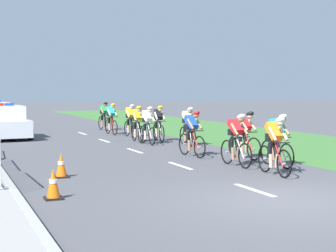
# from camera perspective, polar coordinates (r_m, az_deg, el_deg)

# --- Properties ---
(ground_plane) EXTENTS (160.00, 160.00, 0.00)m
(ground_plane) POSITION_cam_1_polar(r_m,az_deg,el_deg) (10.91, 12.60, -7.87)
(ground_plane) COLOR #4C4C51
(grass_verge) EXTENTS (7.00, 60.00, 0.01)m
(grass_verge) POSITION_cam_1_polar(r_m,az_deg,el_deg) (26.33, 7.30, -0.84)
(grass_verge) COLOR #3D7033
(grass_verge) RESTS_ON ground
(lane_markings_centre) EXTENTS (0.14, 21.60, 0.01)m
(lane_markings_centre) POSITION_cam_1_polar(r_m,az_deg,el_deg) (17.17, -1.41, -3.42)
(lane_markings_centre) COLOR white
(lane_markings_centre) RESTS_ON ground
(cyclist_lead) EXTENTS (0.44, 1.72, 1.56)m
(cyclist_lead) POSITION_cam_1_polar(r_m,az_deg,el_deg) (13.87, 11.49, -2.03)
(cyclist_lead) COLOR black
(cyclist_lead) RESTS_ON ground
(cyclist_second) EXTENTS (0.42, 1.72, 1.56)m
(cyclist_second) POSITION_cam_1_polar(r_m,az_deg,el_deg) (15.38, 11.76, -1.44)
(cyclist_second) COLOR black
(cyclist_second) RESTS_ON ground
(cyclist_third) EXTENTS (0.42, 1.72, 1.56)m
(cyclist_third) POSITION_cam_1_polar(r_m,az_deg,el_deg) (15.27, 7.41, -1.43)
(cyclist_third) COLOR black
(cyclist_third) RESTS_ON ground
(cyclist_fourth) EXTENTS (0.45, 1.72, 1.56)m
(cyclist_fourth) POSITION_cam_1_polar(r_m,az_deg,el_deg) (16.97, 8.32, -0.89)
(cyclist_fourth) COLOR black
(cyclist_fourth) RESTS_ON ground
(cyclist_fifth) EXTENTS (0.44, 1.72, 1.56)m
(cyclist_fifth) POSITION_cam_1_polar(r_m,az_deg,el_deg) (17.33, 2.63, -0.75)
(cyclist_fifth) COLOR black
(cyclist_fifth) RESTS_ON ground
(cyclist_sixth) EXTENTS (0.44, 1.72, 1.56)m
(cyclist_sixth) POSITION_cam_1_polar(r_m,az_deg,el_deg) (20.55, 2.16, 0.01)
(cyclist_sixth) COLOR black
(cyclist_sixth) RESTS_ON ground
(cyclist_seventh) EXTENTS (0.43, 1.72, 1.56)m
(cyclist_seventh) POSITION_cam_1_polar(r_m,az_deg,el_deg) (22.04, -3.34, 0.28)
(cyclist_seventh) COLOR black
(cyclist_seventh) RESTS_ON ground
(cyclist_eighth) EXTENTS (0.45, 1.72, 1.56)m
(cyclist_eighth) POSITION_cam_1_polar(r_m,az_deg,el_deg) (22.38, -1.02, 0.34)
(cyclist_eighth) COLOR black
(cyclist_eighth) RESTS_ON ground
(cyclist_ninth) EXTENTS (0.42, 1.72, 1.56)m
(cyclist_ninth) POSITION_cam_1_polar(r_m,az_deg,el_deg) (21.15, -2.23, 0.12)
(cyclist_ninth) COLOR black
(cyclist_ninth) RESTS_ON ground
(cyclist_tenth) EXTENTS (0.43, 1.72, 1.56)m
(cyclist_tenth) POSITION_cam_1_polar(r_m,az_deg,el_deg) (25.84, -6.17, 0.82)
(cyclist_tenth) COLOR black
(cyclist_tenth) RESTS_ON ground
(cyclist_eleventh) EXTENTS (0.42, 1.72, 1.56)m
(cyclist_eleventh) POSITION_cam_1_polar(r_m,az_deg,el_deg) (24.33, -4.11, 0.63)
(cyclist_eleventh) COLOR black
(cyclist_eleventh) RESTS_ON ground
(cyclist_twelfth) EXTENTS (0.44, 1.72, 1.56)m
(cyclist_twelfth) POSITION_cam_1_polar(r_m,az_deg,el_deg) (28.52, -6.95, 1.11)
(cyclist_twelfth) COLOR black
(cyclist_twelfth) RESTS_ON ground
(police_car_nearest) EXTENTS (2.14, 4.47, 1.59)m
(police_car_nearest) POSITION_cam_1_polar(r_m,az_deg,el_deg) (24.93, -17.33, 0.29)
(police_car_nearest) COLOR silver
(police_car_nearest) RESTS_ON ground
(traffic_cone_near) EXTENTS (0.36, 0.36, 0.64)m
(traffic_cone_near) POSITION_cam_1_polar(r_m,az_deg,el_deg) (10.96, -12.33, -6.16)
(traffic_cone_near) COLOR black
(traffic_cone_near) RESTS_ON ground
(traffic_cone_mid) EXTENTS (0.36, 0.36, 0.64)m
(traffic_cone_mid) POSITION_cam_1_polar(r_m,az_deg,el_deg) (13.56, -11.50, -4.19)
(traffic_cone_mid) COLOR black
(traffic_cone_mid) RESTS_ON ground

